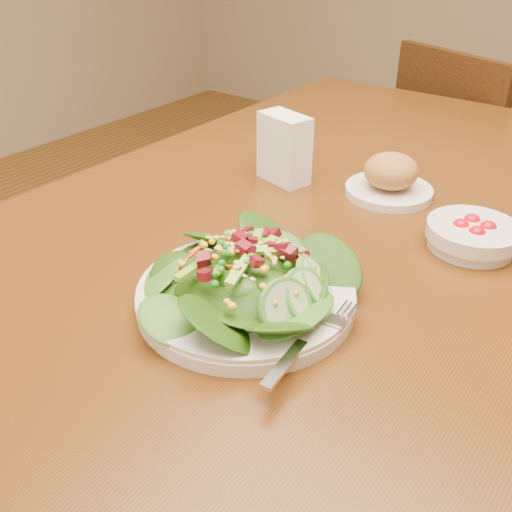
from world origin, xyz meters
name	(u,v)px	position (x,y,z in m)	size (l,w,h in m)	color
ground_plane	(319,501)	(0.00, 0.00, 0.00)	(5.00, 5.00, 0.00)	#9D632F
dining_table	(341,259)	(0.00, 0.00, 0.65)	(0.90, 1.40, 0.75)	#4B2C12
chair_far	(460,185)	(-0.08, 0.89, 0.45)	(0.51, 0.51, 0.84)	#47290F
salad_plate	(252,286)	(0.04, -0.31, 0.78)	(0.27, 0.26, 0.08)	silver
bread_plate	(390,179)	(0.04, 0.07, 0.78)	(0.14, 0.14, 0.07)	silver
tomato_bowl	(472,235)	(0.21, -0.01, 0.77)	(0.13, 0.13, 0.04)	silver
napkin_holder	(284,147)	(-0.14, 0.02, 0.81)	(0.10, 0.07, 0.12)	white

